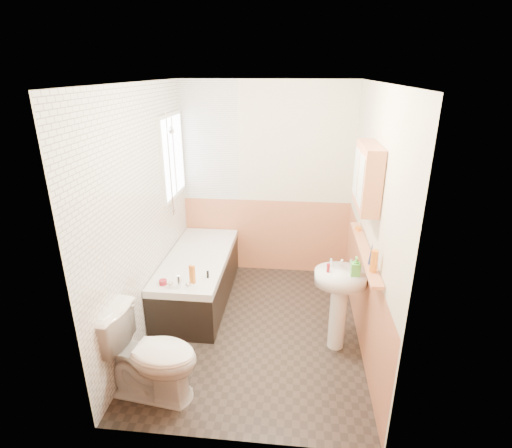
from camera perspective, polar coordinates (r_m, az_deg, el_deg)
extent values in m
plane|color=black|center=(4.44, -0.21, -14.68)|extent=(2.80, 2.80, 0.00)
plane|color=white|center=(3.59, -0.26, 19.55)|extent=(2.80, 2.80, 0.00)
cube|color=beige|center=(5.18, 1.46, 6.09)|extent=(2.20, 0.02, 2.50)
cube|color=beige|center=(2.58, -3.66, -10.51)|extent=(2.20, 0.02, 2.50)
cube|color=beige|center=(4.11, -15.83, 1.13)|extent=(0.02, 2.80, 2.50)
cube|color=beige|center=(3.89, 16.25, -0.05)|extent=(0.02, 2.80, 2.50)
cube|color=#DA8559|center=(4.21, 14.89, -9.59)|extent=(0.01, 2.80, 1.00)
cube|color=#DA8559|center=(3.06, -3.23, -22.30)|extent=(2.20, 0.01, 1.00)
cube|color=#DA8559|center=(5.40, 1.36, -1.67)|extent=(2.20, 0.01, 1.00)
cube|color=white|center=(4.10, -15.54, 1.12)|extent=(0.01, 2.80, 2.50)
cube|color=white|center=(5.15, -6.74, 11.57)|extent=(0.75, 0.01, 1.50)
cube|color=white|center=(4.85, -11.78, 9.45)|extent=(0.03, 0.79, 0.99)
cube|color=white|center=(4.84, -11.64, 9.45)|extent=(0.01, 0.70, 0.90)
cube|color=white|center=(4.84, -11.63, 9.45)|extent=(0.01, 0.04, 0.90)
cube|color=black|center=(4.87, -8.18, -7.97)|extent=(0.70, 1.68, 0.49)
cube|color=white|center=(4.74, -8.36, -4.95)|extent=(0.70, 1.68, 0.08)
cube|color=white|center=(4.74, -8.36, -5.05)|extent=(0.56, 1.54, 0.04)
cylinder|color=silver|center=(4.06, -10.96, -8.13)|extent=(0.04, 0.04, 0.14)
sphere|color=silver|center=(4.10, -12.15, -8.40)|extent=(0.06, 0.06, 0.06)
sphere|color=silver|center=(4.05, -9.69, -8.60)|extent=(0.06, 0.06, 0.06)
cylinder|color=silver|center=(4.67, -12.27, 8.18)|extent=(0.02, 0.02, 1.18)
cylinder|color=silver|center=(4.82, -11.77, 1.90)|extent=(0.04, 0.04, 0.02)
cylinder|color=silver|center=(4.58, -12.81, 14.79)|extent=(0.04, 0.04, 0.02)
cylinder|color=silver|center=(4.58, -12.05, 12.98)|extent=(0.07, 0.08, 0.09)
imported|color=white|center=(3.58, -14.87, -17.62)|extent=(0.87, 0.56, 0.81)
cylinder|color=white|center=(4.09, 11.56, -12.85)|extent=(0.16, 0.16, 0.68)
ellipsoid|color=white|center=(3.87, 12.03, -7.47)|extent=(0.49, 0.40, 0.13)
cylinder|color=silver|center=(3.89, 10.63, -5.41)|extent=(0.03, 0.03, 0.08)
cylinder|color=silver|center=(3.91, 13.41, -5.49)|extent=(0.03, 0.03, 0.08)
cylinder|color=silver|center=(3.87, 12.08, -5.20)|extent=(0.02, 0.11, 0.09)
cube|color=#DA8559|center=(3.82, 15.25, -3.66)|extent=(0.10, 1.38, 0.03)
cube|color=#DA8559|center=(3.69, 15.66, 6.53)|extent=(0.15, 0.64, 0.57)
cube|color=silver|center=(3.53, 14.76, 5.97)|extent=(0.01, 0.25, 0.43)
cube|color=silver|center=(3.82, 14.13, 7.19)|extent=(0.01, 0.25, 0.43)
cylinder|color=orange|center=(3.38, 16.51, -5.12)|extent=(0.06, 0.06, 0.19)
cone|color=navy|center=(3.50, 16.15, -4.07)|extent=(0.04, 0.04, 0.20)
cylinder|color=orange|center=(4.22, 14.41, -0.64)|extent=(0.07, 0.07, 0.04)
imported|color=#59C647|center=(3.77, 13.97, -6.53)|extent=(0.09, 0.19, 0.09)
cylinder|color=maroon|center=(3.77, 10.28, -6.19)|extent=(0.04, 0.04, 0.09)
cube|color=orange|center=(4.11, -9.10, -7.11)|extent=(0.06, 0.05, 0.20)
cylinder|color=maroon|center=(4.18, -13.15, -8.10)|extent=(0.08, 0.08, 0.05)
cylinder|color=black|center=(4.21, -6.91, -7.17)|extent=(0.03, 0.03, 0.08)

